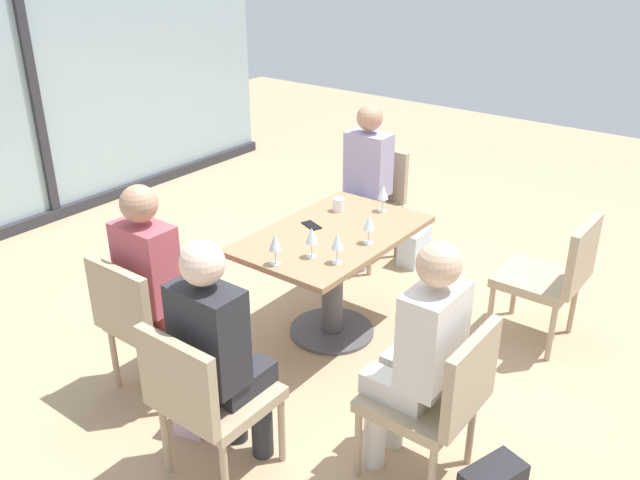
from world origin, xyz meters
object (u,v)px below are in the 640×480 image
at_px(chair_far_right, 371,198).
at_px(person_side_end, 219,347).
at_px(wine_glass_3, 337,242).
at_px(handbag_1, 414,246).
at_px(wine_glass_1, 312,236).
at_px(coffee_cup, 338,205).
at_px(chair_front_right, 554,273).
at_px(wine_glass_0, 383,193).
at_px(dining_table_main, 333,262).
at_px(wine_glass_2, 369,223).
at_px(handbag_0, 199,400).
at_px(chair_side_end, 205,395).
at_px(cell_phone_on_table, 311,226).
at_px(wine_glass_4, 275,243).
at_px(chair_front_left, 438,395).
at_px(person_far_left, 157,278).
at_px(person_far_right, 364,178).
at_px(person_front_left, 420,350).
at_px(chair_far_left, 145,318).

relative_size(chair_far_right, person_side_end, 0.69).
xyz_separation_m(wine_glass_3, handbag_1, (1.55, 0.35, -0.72)).
bearing_deg(wine_glass_1, coffee_cup, 23.40).
bearing_deg(chair_front_right, handbag_1, 69.20).
bearing_deg(person_side_end, wine_glass_0, 7.77).
relative_size(dining_table_main, chair_far_right, 1.41).
relative_size(dining_table_main, wine_glass_2, 6.64).
distance_m(handbag_0, handbag_1, 2.38).
xyz_separation_m(chair_side_end, cell_phone_on_table, (1.40, 0.47, 0.24)).
distance_m(wine_glass_1, handbag_1, 1.75).
bearing_deg(wine_glass_0, chair_side_end, -172.67).
xyz_separation_m(person_side_end, wine_glass_4, (0.75, 0.30, 0.16)).
relative_size(wine_glass_0, coffee_cup, 2.06).
bearing_deg(person_side_end, wine_glass_3, 2.23).
xyz_separation_m(chair_front_left, person_side_end, (-0.54, 0.86, 0.20)).
relative_size(person_far_left, wine_glass_4, 6.81).
distance_m(chair_front_left, wine_glass_3, 1.06).
height_order(chair_front_left, handbag_0, chair_front_left).
distance_m(person_side_end, wine_glass_2, 1.31).
distance_m(wine_glass_3, handbag_0, 1.14).
bearing_deg(person_far_left, wine_glass_4, -43.49).
bearing_deg(chair_far_right, person_far_left, 180.00).
relative_size(chair_side_end, wine_glass_0, 4.70).
relative_size(dining_table_main, wine_glass_4, 6.64).
relative_size(person_far_right, wine_glass_1, 6.81).
relative_size(person_side_end, cell_phone_on_table, 8.75).
xyz_separation_m(person_front_left, wine_glass_0, (1.23, 0.99, 0.16)).
relative_size(chair_front_right, handbag_0, 2.90).
bearing_deg(chair_far_left, person_far_right, 0.00).
xyz_separation_m(dining_table_main, chair_side_end, (-1.40, -0.30, -0.03)).
xyz_separation_m(person_side_end, wine_glass_3, (0.98, 0.04, 0.16)).
relative_size(chair_far_left, chair_side_end, 1.00).
relative_size(dining_table_main, person_front_left, 0.98).
relative_size(chair_far_right, coffee_cup, 9.67).
height_order(wine_glass_1, handbag_0, wine_glass_1).
bearing_deg(person_front_left, wine_glass_1, 66.63).
relative_size(wine_glass_1, coffee_cup, 2.06).
xyz_separation_m(dining_table_main, handbag_0, (-1.15, 0.04, -0.39)).
bearing_deg(chair_far_right, handbag_1, -74.60).
bearing_deg(cell_phone_on_table, person_far_right, 36.49).
relative_size(chair_side_end, person_far_right, 0.69).
height_order(chair_front_left, chair_side_end, same).
height_order(dining_table_main, chair_front_left, chair_front_left).
bearing_deg(person_far_left, wine_glass_3, -45.72).
xyz_separation_m(chair_front_left, wine_glass_3, (0.44, 0.89, 0.37)).
bearing_deg(cell_phone_on_table, dining_table_main, -67.71).
xyz_separation_m(chair_far_right, chair_side_end, (-2.53, -0.76, 0.00)).
bearing_deg(handbag_1, wine_glass_3, -171.76).
bearing_deg(coffee_cup, wine_glass_2, -124.40).
height_order(handbag_0, handbag_1, same).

